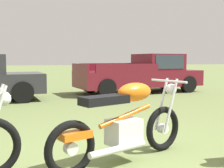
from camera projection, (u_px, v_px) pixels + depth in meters
The scene contains 3 objects.
ground_plane at pixel (126, 168), 3.41m from camera, with size 120.00×120.00×0.00m, color olive.
motorcycle_orange at pixel (124, 123), 3.60m from camera, with size 1.99×1.04×1.02m.
pickup_truck_burgundy at pixel (145, 73), 11.20m from camera, with size 5.07×2.45×1.49m.
Camera 1 is at (-1.09, -3.13, 1.29)m, focal length 46.18 mm.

